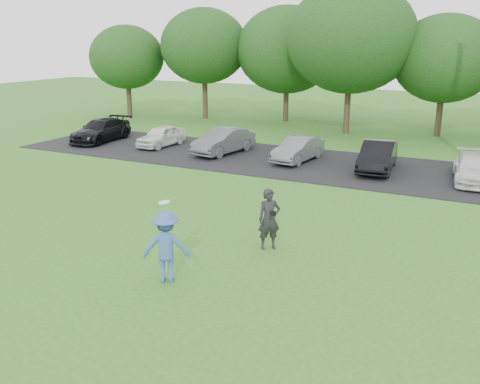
{
  "coord_description": "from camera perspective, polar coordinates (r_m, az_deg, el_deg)",
  "views": [
    {
      "loc": [
        6.51,
        -9.48,
        5.53
      ],
      "look_at": [
        0.0,
        3.5,
        1.3
      ],
      "focal_mm": 40.0,
      "sensor_mm": 36.0,
      "label": 1
    }
  ],
  "objects": [
    {
      "name": "frisbee_player",
      "position": [
        12.55,
        -7.88,
        -5.78
      ],
      "size": [
        1.28,
        1.07,
        1.94
      ],
      "color": "#3A5CA6",
      "rests_on": "ground"
    },
    {
      "name": "tree_row",
      "position": [
        32.63,
        18.41,
        14.35
      ],
      "size": [
        42.39,
        9.85,
        8.64
      ],
      "color": "#38281C",
      "rests_on": "ground"
    },
    {
      "name": "camera_bystander",
      "position": [
        14.33,
        3.13,
        -2.9
      ],
      "size": [
        0.72,
        0.69,
        1.67
      ],
      "color": "black",
      "rests_on": "ground"
    },
    {
      "name": "parked_cars",
      "position": [
        23.9,
        10.96,
        4.05
      ],
      "size": [
        28.31,
        4.3,
        1.23
      ],
      "color": "black",
      "rests_on": "parking_lot"
    },
    {
      "name": "parking_lot",
      "position": [
        24.05,
        10.21,
        2.72
      ],
      "size": [
        32.0,
        6.5,
        0.03
      ],
      "primitive_type": "cube",
      "color": "black",
      "rests_on": "ground"
    },
    {
      "name": "ground",
      "position": [
        12.76,
        -7.16,
        -9.58
      ],
      "size": [
        100.0,
        100.0,
        0.0
      ],
      "primitive_type": "plane",
      "color": "#316A1E",
      "rests_on": "ground"
    }
  ]
}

